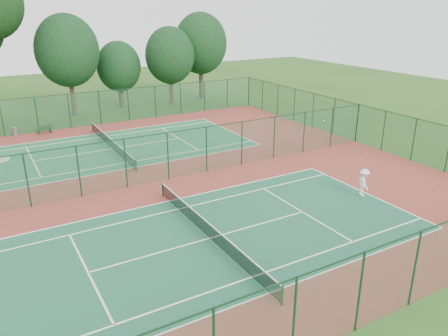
{
  "coord_description": "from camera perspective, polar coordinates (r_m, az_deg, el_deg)",
  "views": [
    {
      "loc": [
        -9.57,
        -27.21,
        11.69
      ],
      "look_at": [
        3.97,
        -3.71,
        1.6
      ],
      "focal_mm": 35.0,
      "sensor_mm": 36.0,
      "label": 1
    }
  ],
  "objects": [
    {
      "name": "fence_divider",
      "position": [
        30.5,
        -9.99,
        1.09
      ],
      "size": [
        40.0,
        0.09,
        3.5
      ],
      "color": "#1B5236",
      "rests_on": "ground"
    },
    {
      "name": "stray_ball_c",
      "position": [
        31.11,
        -4.88,
        -1.65
      ],
      "size": [
        0.07,
        0.07,
        0.07
      ],
      "primitive_type": "sphere",
      "color": "yellow",
      "rests_on": "red_pad"
    },
    {
      "name": "bench",
      "position": [
        45.92,
        -22.41,
        4.7
      ],
      "size": [
        1.47,
        0.65,
        0.88
      ],
      "rotation": [
        0.0,
        0.0,
        0.17
      ],
      "color": "#12341B",
      "rests_on": "red_pad"
    },
    {
      "name": "stray_ball_b",
      "position": [
        34.26,
        4.7,
        0.47
      ],
      "size": [
        0.08,
        0.08,
        0.08
      ],
      "primitive_type": "sphere",
      "color": "gold",
      "rests_on": "red_pad"
    },
    {
      "name": "player_near",
      "position": [
        29.76,
        17.77,
        -1.8
      ],
      "size": [
        1.11,
        1.36,
        1.83
      ],
      "primitive_type": "imported",
      "rotation": [
        0.0,
        0.0,
        1.15
      ],
      "color": "white",
      "rests_on": "court_near"
    },
    {
      "name": "fence_north",
      "position": [
        47.26,
        -17.73,
        7.32
      ],
      "size": [
        40.0,
        0.09,
        3.5
      ],
      "color": "#1B5336",
      "rests_on": "ground"
    },
    {
      "name": "tennis_net_far",
      "position": [
        39.07,
        -14.52,
        3.17
      ],
      "size": [
        0.1,
        12.9,
        0.97
      ],
      "color": "#153A1D",
      "rests_on": "ground"
    },
    {
      "name": "court_far",
      "position": [
        39.23,
        -14.45,
        2.43
      ],
      "size": [
        23.77,
        10.97,
        0.01
      ],
      "primitive_type": "cube",
      "color": "#1F6338",
      "rests_on": "red_pad"
    },
    {
      "name": "fence_south",
      "position": [
        16.58,
        13.47,
        -17.04
      ],
      "size": [
        40.0,
        0.09,
        3.5
      ],
      "color": "#1A4F32",
      "rests_on": "ground"
    },
    {
      "name": "stray_ball_a",
      "position": [
        31.51,
        -4.2,
        -1.34
      ],
      "size": [
        0.07,
        0.07,
        0.07
      ],
      "primitive_type": "sphere",
      "color": "#B6CD2F",
      "rests_on": "red_pad"
    },
    {
      "name": "court_near",
      "position": [
        23.65,
        -1.96,
        -9.18
      ],
      "size": [
        23.77,
        10.97,
        0.01
      ],
      "primitive_type": "cube",
      "color": "#1B573B",
      "rests_on": "red_pad"
    },
    {
      "name": "kit_bag",
      "position": [
        39.04,
        -26.86,
        0.98
      ],
      "size": [
        0.9,
        0.65,
        0.32
      ],
      "primitive_type": "cube",
      "rotation": [
        0.0,
        0.0,
        0.43
      ],
      "color": "silver",
      "rests_on": "red_pad"
    },
    {
      "name": "tennis_net_near",
      "position": [
        23.39,
        -1.98,
        -8.05
      ],
      "size": [
        0.1,
        12.9,
        0.97
      ],
      "color": "#14391B",
      "rests_on": "ground"
    },
    {
      "name": "red_pad",
      "position": [
        31.12,
        -9.79,
        -1.96
      ],
      "size": [
        40.0,
        36.0,
        0.01
      ],
      "primitive_type": "cube",
      "color": "maroon",
      "rests_on": "ground"
    },
    {
      "name": "evergreen_row",
      "position": [
        53.72,
        -18.54,
        6.79
      ],
      "size": [
        39.0,
        5.0,
        12.0
      ],
      "primitive_type": null,
      "color": "black",
      "rests_on": "ground"
    },
    {
      "name": "trash_bin",
      "position": [
        46.29,
        -25.58,
        4.3
      ],
      "size": [
        0.48,
        0.48,
        0.83
      ],
      "primitive_type": "cylinder",
      "rotation": [
        0.0,
        0.0,
        -0.04
      ],
      "color": "slate",
      "rests_on": "red_pad"
    },
    {
      "name": "ground",
      "position": [
        31.12,
        -9.79,
        -1.97
      ],
      "size": [
        120.0,
        120.0,
        0.0
      ],
      "primitive_type": "plane",
      "color": "#285119",
      "rests_on": "ground"
    },
    {
      "name": "fence_east",
      "position": [
        41.39,
        17.0,
        5.64
      ],
      "size": [
        0.09,
        36.0,
        3.5
      ],
      "rotation": [
        0.0,
        0.0,
        1.57
      ],
      "color": "#1B5134",
      "rests_on": "ground"
    }
  ]
}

